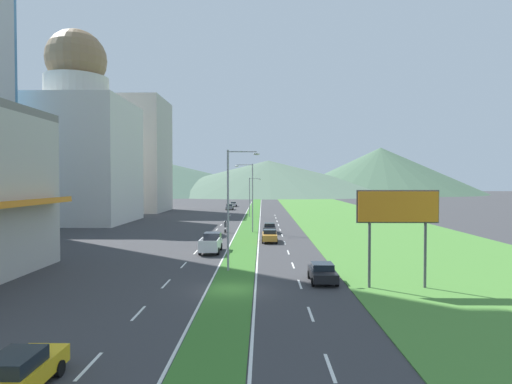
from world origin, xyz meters
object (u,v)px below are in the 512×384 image
object	(u,v)px
street_lamp_far	(251,194)
car_3	(230,207)
street_lamp_mid	(251,194)
car_2	(270,236)
billboard_roadside	(398,212)
car_5	(234,204)
motorcycle_rider	(225,228)
car_4	(270,228)
car_0	(323,273)
car_1	(18,373)
street_lamp_near	(231,203)
pickup_truck_0	(211,243)

from	to	relation	value
street_lamp_far	car_3	xyz separation A→B (m)	(-6.41, 22.98, -4.13)
street_lamp_mid	street_lamp_far	xyz separation A→B (m)	(-0.76, 27.98, -1.01)
car_2	car_3	size ratio (longest dim) A/B	1.07
billboard_roadside	car_5	bearing A→B (deg)	100.66
car_3	motorcycle_rider	bearing A→B (deg)	-176.31
car_2	car_4	distance (m)	9.61
street_lamp_far	motorcycle_rider	world-z (taller)	street_lamp_far
car_2	car_4	xyz separation A→B (m)	(0.15, 9.61, -0.06)
car_2	car_5	world-z (taller)	car_2
street_lamp_mid	car_0	xyz separation A→B (m)	(6.43, -31.94, -5.18)
street_lamp_mid	car_3	distance (m)	51.72
car_5	motorcycle_rider	world-z (taller)	motorcycle_rider
street_lamp_mid	street_lamp_far	bearing A→B (deg)	91.55
car_1	car_2	bearing A→B (deg)	-14.11
street_lamp_mid	car_4	size ratio (longest dim) A/B	2.48
car_0	car_4	xyz separation A→B (m)	(-3.59, 31.42, 0.00)
street_lamp_mid	car_2	distance (m)	11.66
car_3	car_1	bearing A→B (deg)	179.97
street_lamp_near	pickup_truck_0	distance (m)	11.50
street_lamp_far	car_4	world-z (taller)	street_lamp_far
street_lamp_far	motorcycle_rider	xyz separation A→B (m)	(-3.11, -28.21, -4.17)
street_lamp_near	car_1	distance (m)	23.11
billboard_roadside	car_1	size ratio (longest dim) A/B	1.56
car_1	motorcycle_rider	size ratio (longest dim) A/B	2.31
car_2	street_lamp_near	bearing A→B (deg)	-11.52
car_2	pickup_truck_0	bearing A→B (deg)	-39.76
car_1	pickup_truck_0	size ratio (longest dim) A/B	0.86
street_lamp_near	car_1	bearing A→B (deg)	-106.19
street_lamp_far	car_5	world-z (taller)	street_lamp_far
street_lamp_far	car_0	size ratio (longest dim) A/B	2.08
car_1	car_4	size ratio (longest dim) A/B	1.10
street_lamp_far	car_4	distance (m)	29.02
street_lamp_mid	car_5	xyz separation A→B (m)	(-7.07, 65.44, -5.18)
car_0	street_lamp_near	bearing A→B (deg)	-118.30
street_lamp_mid	pickup_truck_0	distance (m)	19.10
billboard_roadside	car_3	size ratio (longest dim) A/B	1.74
car_0	car_2	world-z (taller)	car_2
car_1	car_3	xyz separation A→B (m)	(0.06, 100.55, 0.01)
car_1	pickup_truck_0	distance (m)	31.73
car_4	car_5	world-z (taller)	car_4
billboard_roadside	pickup_truck_0	bearing A→B (deg)	134.51
car_1	pickup_truck_0	xyz separation A→B (m)	(3.33, 31.56, 0.20)
billboard_roadside	motorcycle_rider	bearing A→B (deg)	114.75
car_0	car_5	xyz separation A→B (m)	(-13.51, 97.38, -0.01)
street_lamp_far	car_5	distance (m)	38.22
street_lamp_near	car_2	xyz separation A→B (m)	(3.64, 17.84, -5.17)
car_0	car_5	bearing A→B (deg)	-172.10
street_lamp_far	car_1	size ratio (longest dim) A/B	1.84
car_1	car_2	xyz separation A→B (m)	(9.92, 39.47, 0.02)
car_0	car_5	distance (m)	98.31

